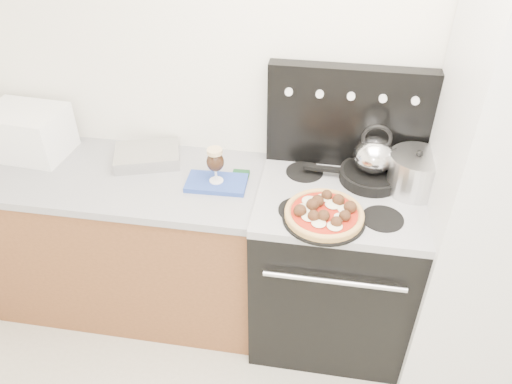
% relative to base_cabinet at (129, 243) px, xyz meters
% --- Properties ---
extents(room_shell, '(3.52, 3.01, 2.52)m').
position_rel_base_cabinet_xyz_m(room_shell, '(1.02, -0.91, 0.82)').
color(room_shell, beige).
rests_on(room_shell, ground).
extents(base_cabinet, '(1.45, 0.60, 0.86)m').
position_rel_base_cabinet_xyz_m(base_cabinet, '(0.00, 0.00, 0.00)').
color(base_cabinet, brown).
rests_on(base_cabinet, ground).
extents(countertop, '(1.48, 0.63, 0.04)m').
position_rel_base_cabinet_xyz_m(countertop, '(0.00, 0.00, 0.45)').
color(countertop, '#9D9DA4').
rests_on(countertop, base_cabinet).
extents(stove_body, '(0.76, 0.65, 0.88)m').
position_rel_base_cabinet_xyz_m(stove_body, '(1.10, -0.02, 0.01)').
color(stove_body, black).
rests_on(stove_body, ground).
extents(cooktop, '(0.76, 0.65, 0.04)m').
position_rel_base_cabinet_xyz_m(cooktop, '(1.10, -0.02, 0.47)').
color(cooktop, '#ADADB2').
rests_on(cooktop, stove_body).
extents(backguard, '(0.76, 0.08, 0.50)m').
position_rel_base_cabinet_xyz_m(backguard, '(1.10, 0.25, 0.74)').
color(backguard, black).
rests_on(backguard, cooktop).
extents(fridge, '(0.64, 0.68, 1.90)m').
position_rel_base_cabinet_xyz_m(fridge, '(1.80, -0.05, 0.52)').
color(fridge, silver).
rests_on(fridge, ground).
extents(toaster_oven, '(0.40, 0.31, 0.24)m').
position_rel_base_cabinet_xyz_m(toaster_oven, '(-0.49, 0.11, 0.59)').
color(toaster_oven, white).
rests_on(toaster_oven, countertop).
extents(foil_sheet, '(0.37, 0.32, 0.06)m').
position_rel_base_cabinet_xyz_m(foil_sheet, '(0.13, 0.13, 0.50)').
color(foil_sheet, silver).
rests_on(foil_sheet, countertop).
extents(oven_mitt, '(0.29, 0.17, 0.02)m').
position_rel_base_cabinet_xyz_m(oven_mitt, '(0.52, -0.02, 0.48)').
color(oven_mitt, '#2A46A6').
rests_on(oven_mitt, countertop).
extents(beer_glass, '(0.11, 0.11, 0.18)m').
position_rel_base_cabinet_xyz_m(beer_glass, '(0.52, -0.02, 0.58)').
color(beer_glass, black).
rests_on(beer_glass, oven_mitt).
extents(pizza_pan, '(0.43, 0.43, 0.01)m').
position_rel_base_cabinet_xyz_m(pizza_pan, '(1.04, -0.21, 0.50)').
color(pizza_pan, black).
rests_on(pizza_pan, cooktop).
extents(pizza, '(0.43, 0.43, 0.05)m').
position_rel_base_cabinet_xyz_m(pizza, '(1.04, -0.21, 0.53)').
color(pizza, tan).
rests_on(pizza, pizza_pan).
extents(skillet, '(0.30, 0.30, 0.05)m').
position_rel_base_cabinet_xyz_m(skillet, '(1.24, 0.11, 0.52)').
color(skillet, black).
rests_on(skillet, cooktop).
extents(tea_kettle, '(0.20, 0.20, 0.20)m').
position_rel_base_cabinet_xyz_m(tea_kettle, '(1.24, 0.11, 0.64)').
color(tea_kettle, silver).
rests_on(tea_kettle, skillet).
extents(stock_pot, '(0.29, 0.29, 0.18)m').
position_rel_base_cabinet_xyz_m(stock_pot, '(1.42, 0.06, 0.58)').
color(stock_pot, silver).
rests_on(stock_pot, cooktop).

